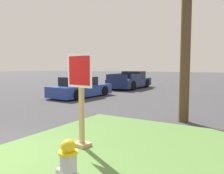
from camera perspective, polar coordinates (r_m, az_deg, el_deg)
name	(u,v)px	position (r m, az deg, el deg)	size (l,w,h in m)	color
grass_corner_patch	(116,153)	(5.03, 1.03, -16.18)	(4.92, 5.86, 0.08)	#567F3D
fire_hydrant	(68,174)	(3.16, -10.93, -20.79)	(0.38, 0.34, 0.87)	black
stop_sign	(81,102)	(5.08, -7.83, -3.75)	(0.74, 0.32, 2.07)	tan
manhole_cover	(106,129)	(6.91, -1.46, -10.49)	(0.70, 0.70, 0.02)	black
parked_sedan_blue	(80,88)	(14.23, -7.97, -0.29)	(2.11, 4.27, 1.25)	#233D93
pickup_truck_navy	(131,81)	(19.91, 4.70, 1.48)	(2.28, 5.25, 1.48)	#19234C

